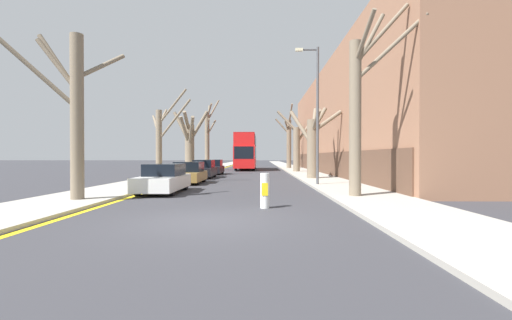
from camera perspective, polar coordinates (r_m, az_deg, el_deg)
ground_plane at (r=9.52m, az=-8.27°, el=-10.02°), size 300.00×300.00×0.00m
sidewalk_left at (r=59.73m, az=-6.33°, el=-1.05°), size 3.34×120.00×0.12m
sidewalk_right at (r=59.44m, az=5.21°, el=-1.05°), size 3.34×120.00×0.12m
building_facade_right at (r=37.44m, az=18.31°, el=5.97°), size 10.08×44.26×10.60m
kerb_line_stripe at (r=59.53m, az=-4.57°, el=-1.10°), size 0.24×120.00×0.01m
street_tree_left_0 at (r=14.90m, az=-28.05°, el=7.42°), size 3.88×2.63×6.42m
street_tree_left_1 at (r=24.45m, az=-15.63°, el=3.43°), size 3.47×2.85×6.32m
street_tree_left_2 at (r=33.66m, az=-11.04°, el=2.69°), size 3.79×3.25×6.20m
street_tree_left_3 at (r=44.17m, az=-8.06°, el=3.89°), size 1.81×4.68×9.11m
street_tree_right_0 at (r=14.98m, az=16.83°, el=8.61°), size 2.90×1.90×8.13m
street_tree_right_1 at (r=26.61m, az=9.49°, el=2.91°), size 3.93×4.04×5.72m
street_tree_right_2 at (r=38.13m, az=6.69°, el=2.33°), size 3.76×2.51×6.90m
street_tree_right_3 at (r=49.31m, az=5.45°, el=3.17°), size 2.41×3.62×9.11m
double_decker_bus at (r=45.50m, az=-1.68°, el=1.67°), size 2.56×11.34×4.63m
parked_car_0 at (r=17.20m, az=-15.13°, el=-3.08°), size 1.77×4.37×1.39m
parked_car_1 at (r=22.73m, az=-11.16°, el=-2.19°), size 1.86×4.01×1.40m
parked_car_2 at (r=28.47m, az=-8.71°, el=-1.57°), size 1.71×4.21×1.47m
parked_car_3 at (r=33.81m, az=-7.19°, el=-1.24°), size 1.83×4.10×1.45m
lamp_post at (r=20.72m, az=9.96°, el=8.39°), size 1.40×0.20×8.21m
traffic_bollard at (r=11.63m, az=1.47°, el=-5.13°), size 0.30×0.31×1.19m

